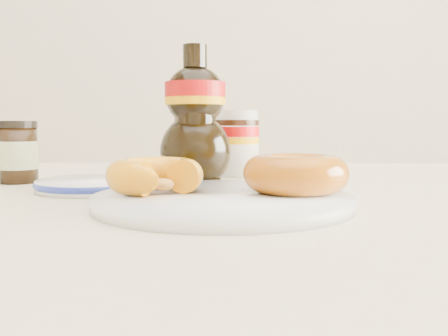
{
  "coord_description": "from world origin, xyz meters",
  "views": [
    {
      "loc": [
        0.02,
        -0.52,
        0.83
      ],
      "look_at": [
        0.01,
        0.02,
        0.79
      ],
      "focal_mm": 40.0,
      "sensor_mm": 36.0,
      "label": 1
    }
  ],
  "objects_px": {
    "nutella_jar": "(236,141)",
    "syrup_bottle": "(195,116)",
    "dining_table": "(218,255)",
    "blue_rim_saucer": "(93,184)",
    "donut_bitten": "(155,175)",
    "donut_whole": "(296,173)",
    "plate": "(223,200)",
    "dark_jar": "(18,153)"
  },
  "relations": [
    {
      "from": "plate",
      "to": "nutella_jar",
      "type": "distance_m",
      "value": 0.31
    },
    {
      "from": "nutella_jar",
      "to": "blue_rim_saucer",
      "type": "distance_m",
      "value": 0.26
    },
    {
      "from": "donut_bitten",
      "to": "blue_rim_saucer",
      "type": "relative_size",
      "value": 0.7
    },
    {
      "from": "dining_table",
      "to": "syrup_bottle",
      "type": "bearing_deg",
      "value": 121.05
    },
    {
      "from": "syrup_bottle",
      "to": "dark_jar",
      "type": "bearing_deg",
      "value": 174.79
    },
    {
      "from": "dining_table",
      "to": "donut_bitten",
      "type": "bearing_deg",
      "value": -118.7
    },
    {
      "from": "syrup_bottle",
      "to": "dark_jar",
      "type": "xyz_separation_m",
      "value": [
        -0.25,
        0.02,
        -0.05
      ]
    },
    {
      "from": "blue_rim_saucer",
      "to": "donut_bitten",
      "type": "bearing_deg",
      "value": -48.29
    },
    {
      "from": "plate",
      "to": "donut_whole",
      "type": "distance_m",
      "value": 0.08
    },
    {
      "from": "dining_table",
      "to": "plate",
      "type": "relative_size",
      "value": 5.38
    },
    {
      "from": "syrup_bottle",
      "to": "blue_rim_saucer",
      "type": "relative_size",
      "value": 1.32
    },
    {
      "from": "plate",
      "to": "nutella_jar",
      "type": "xyz_separation_m",
      "value": [
        0.01,
        0.3,
        0.05
      ]
    },
    {
      "from": "nutella_jar",
      "to": "syrup_bottle",
      "type": "xyz_separation_m",
      "value": [
        -0.06,
        -0.12,
        0.04
      ]
    },
    {
      "from": "dining_table",
      "to": "donut_bitten",
      "type": "relative_size",
      "value": 13.96
    },
    {
      "from": "nutella_jar",
      "to": "dark_jar",
      "type": "xyz_separation_m",
      "value": [
        -0.31,
        -0.1,
        -0.01
      ]
    },
    {
      "from": "donut_whole",
      "to": "blue_rim_saucer",
      "type": "xyz_separation_m",
      "value": [
        -0.24,
        0.1,
        -0.02
      ]
    },
    {
      "from": "donut_whole",
      "to": "blue_rim_saucer",
      "type": "height_order",
      "value": "donut_whole"
    },
    {
      "from": "dining_table",
      "to": "blue_rim_saucer",
      "type": "relative_size",
      "value": 9.81
    },
    {
      "from": "plate",
      "to": "nutella_jar",
      "type": "bearing_deg",
      "value": 87.48
    },
    {
      "from": "dining_table",
      "to": "blue_rim_saucer",
      "type": "distance_m",
      "value": 0.18
    },
    {
      "from": "blue_rim_saucer",
      "to": "dining_table",
      "type": "bearing_deg",
      "value": 1.66
    },
    {
      "from": "dark_jar",
      "to": "blue_rim_saucer",
      "type": "bearing_deg",
      "value": -31.88
    },
    {
      "from": "dark_jar",
      "to": "blue_rim_saucer",
      "type": "distance_m",
      "value": 0.16
    },
    {
      "from": "dining_table",
      "to": "donut_whole",
      "type": "relative_size",
      "value": 12.86
    },
    {
      "from": "donut_bitten",
      "to": "donut_whole",
      "type": "relative_size",
      "value": 0.92
    },
    {
      "from": "dark_jar",
      "to": "blue_rim_saucer",
      "type": "xyz_separation_m",
      "value": [
        0.13,
        -0.08,
        -0.04
      ]
    },
    {
      "from": "donut_bitten",
      "to": "dining_table",
      "type": "bearing_deg",
      "value": 79.28
    },
    {
      "from": "nutella_jar",
      "to": "donut_whole",
      "type": "bearing_deg",
      "value": -77.74
    },
    {
      "from": "nutella_jar",
      "to": "donut_bitten",
      "type": "bearing_deg",
      "value": -106.26
    },
    {
      "from": "donut_bitten",
      "to": "blue_rim_saucer",
      "type": "xyz_separation_m",
      "value": [
        -0.09,
        0.11,
        -0.02
      ]
    },
    {
      "from": "plate",
      "to": "donut_whole",
      "type": "height_order",
      "value": "donut_whole"
    },
    {
      "from": "dark_jar",
      "to": "donut_whole",
      "type": "bearing_deg",
      "value": -26.31
    },
    {
      "from": "dining_table",
      "to": "syrup_bottle",
      "type": "relative_size",
      "value": 7.43
    },
    {
      "from": "donut_whole",
      "to": "blue_rim_saucer",
      "type": "relative_size",
      "value": 0.76
    },
    {
      "from": "plate",
      "to": "nutella_jar",
      "type": "height_order",
      "value": "nutella_jar"
    },
    {
      "from": "dining_table",
      "to": "donut_whole",
      "type": "bearing_deg",
      "value": -51.63
    },
    {
      "from": "plate",
      "to": "nutella_jar",
      "type": "relative_size",
      "value": 2.49
    },
    {
      "from": "nutella_jar",
      "to": "dark_jar",
      "type": "relative_size",
      "value": 1.19
    },
    {
      "from": "dark_jar",
      "to": "blue_rim_saucer",
      "type": "relative_size",
      "value": 0.62
    },
    {
      "from": "blue_rim_saucer",
      "to": "donut_whole",
      "type": "bearing_deg",
      "value": -23.05
    },
    {
      "from": "dining_table",
      "to": "syrup_bottle",
      "type": "height_order",
      "value": "syrup_bottle"
    },
    {
      "from": "syrup_bottle",
      "to": "blue_rim_saucer",
      "type": "distance_m",
      "value": 0.16
    }
  ]
}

